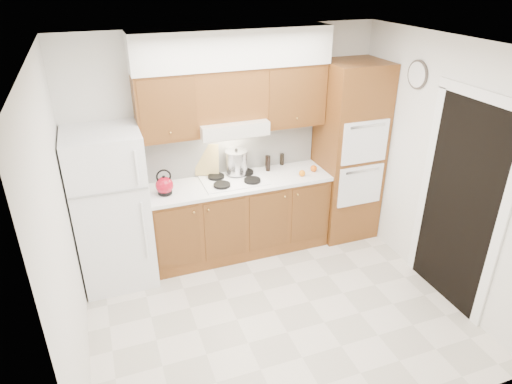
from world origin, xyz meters
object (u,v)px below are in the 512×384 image
oven_cabinet (348,153)px  kettle (164,185)px  fridge (112,209)px  stock_pot (236,162)px

oven_cabinet → kettle: bearing=-178.9°
kettle → fridge: bearing=-174.2°
fridge → oven_cabinet: size_ratio=0.78×
fridge → oven_cabinet: (2.85, 0.03, 0.24)m
fridge → stock_pot: (1.46, 0.21, 0.24)m
kettle → stock_pot: (0.88, 0.21, 0.06)m
oven_cabinet → stock_pot: (-1.39, 0.17, 0.00)m
oven_cabinet → stock_pot: bearing=172.9°
kettle → stock_pot: bearing=20.2°
kettle → oven_cabinet: bearing=7.6°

